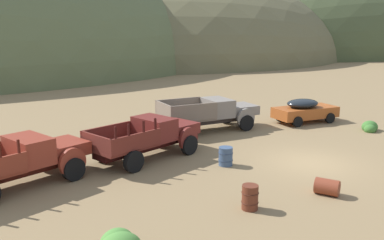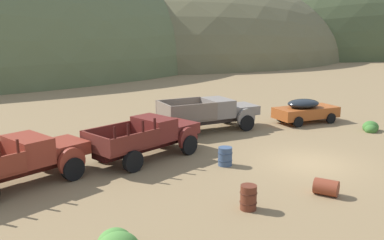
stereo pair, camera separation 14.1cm
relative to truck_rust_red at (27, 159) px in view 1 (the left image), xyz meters
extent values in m
plane|color=olive|center=(11.40, -4.45, -1.00)|extent=(300.00, 300.00, 0.00)
ellipsoid|color=brown|center=(40.32, 65.80, -1.00)|extent=(81.01, 77.67, 37.14)
ellipsoid|color=#424C2D|center=(94.65, 50.63, -1.00)|extent=(102.71, 52.62, 42.02)
cube|color=#42140D|center=(-0.40, -0.11, -0.34)|extent=(5.48, 2.44, 0.36)
cube|color=maroon|center=(1.52, 0.43, 0.12)|extent=(2.13, 2.19, 0.55)
cube|color=#B7B2A8|center=(2.29, 0.65, 0.09)|extent=(0.41, 1.21, 0.44)
cylinder|color=maroon|center=(1.59, -0.65, -0.24)|extent=(1.20, 0.50, 1.20)
cylinder|color=maroon|center=(1.01, 1.39, -0.24)|extent=(1.20, 0.50, 1.20)
cube|color=maroon|center=(0.10, 0.03, 0.37)|extent=(1.77, 2.32, 1.05)
cube|color=black|center=(0.64, 0.18, 0.58)|extent=(0.52, 1.69, 0.59)
cube|color=#42140D|center=(-0.48, -1.25, 0.91)|extent=(0.10, 0.10, 0.50)
cylinder|color=black|center=(1.61, -0.71, -0.52)|extent=(1.00, 0.53, 0.96)
cylinder|color=black|center=(1.00, 1.45, -0.52)|extent=(1.00, 0.53, 0.96)
cube|color=black|center=(5.46, 0.38, -0.34)|extent=(5.51, 2.32, 0.36)
cube|color=maroon|center=(7.40, 0.88, 0.12)|extent=(2.10, 2.16, 0.55)
cube|color=#B7B2A8|center=(8.17, 1.07, 0.09)|extent=(0.38, 1.22, 0.44)
cylinder|color=maroon|center=(7.44, -0.21, -0.24)|extent=(1.21, 0.47, 1.20)
cylinder|color=maroon|center=(6.92, 1.85, -0.24)|extent=(1.21, 0.47, 1.20)
cube|color=maroon|center=(5.96, 0.51, 0.37)|extent=(1.73, 2.31, 1.05)
cube|color=black|center=(6.51, 0.65, 0.58)|extent=(0.48, 1.71, 0.59)
cube|color=maroon|center=(4.02, 0.02, -0.10)|extent=(3.19, 2.76, 0.12)
cube|color=maroon|center=(4.29, -1.03, 0.31)|extent=(2.68, 0.77, 0.70)
cube|color=maroon|center=(3.76, 1.06, 0.31)|extent=(2.68, 0.77, 0.70)
cube|color=maroon|center=(2.75, -0.30, 0.31)|extent=(0.63, 2.11, 0.70)
cube|color=black|center=(3.22, -1.30, 0.91)|extent=(0.10, 0.10, 0.50)
cube|color=black|center=(3.89, -1.13, 0.91)|extent=(0.10, 0.10, 0.50)
cube|color=black|center=(4.69, -0.92, 0.91)|extent=(0.10, 0.10, 0.50)
cube|color=black|center=(5.35, -0.76, 0.91)|extent=(0.10, 0.10, 0.50)
cylinder|color=black|center=(7.45, -0.27, -0.52)|extent=(1.00, 0.51, 0.96)
cylinder|color=black|center=(6.90, 1.91, -0.52)|extent=(1.00, 0.51, 0.96)
cylinder|color=black|center=(4.08, -1.13, -0.52)|extent=(1.00, 0.51, 0.96)
cylinder|color=black|center=(3.52, 1.05, -0.52)|extent=(1.00, 0.51, 0.96)
cube|color=#3D322D|center=(11.14, 3.20, -0.34)|extent=(5.89, 1.64, 0.36)
cube|color=slate|center=(13.27, 2.97, 0.12)|extent=(2.02, 2.00, 0.55)
cube|color=#B7B2A8|center=(14.12, 2.88, 0.09)|extent=(0.21, 1.25, 0.44)
cylinder|color=slate|center=(12.91, 1.93, -0.24)|extent=(1.21, 0.31, 1.20)
cylinder|color=slate|center=(13.14, 4.07, -0.24)|extent=(1.21, 0.31, 1.20)
cube|color=slate|center=(11.69, 3.14, 0.37)|extent=(1.56, 2.22, 1.05)
cube|color=black|center=(12.29, 3.08, 0.58)|extent=(0.24, 1.77, 0.59)
cube|color=#746354|center=(9.56, 3.38, -0.10)|extent=(3.16, 2.48, 0.12)
cube|color=#746354|center=(9.44, 2.29, 0.44)|extent=(2.93, 0.42, 0.95)
cube|color=#746354|center=(9.67, 4.46, 0.44)|extent=(2.93, 0.42, 0.95)
cube|color=#746354|center=(8.16, 3.53, 0.44)|extent=(0.33, 2.18, 0.95)
cylinder|color=black|center=(12.90, 1.87, -0.52)|extent=(0.98, 0.38, 0.96)
cylinder|color=black|center=(13.15, 4.13, -0.52)|extent=(0.98, 0.38, 0.96)
cylinder|color=black|center=(9.19, 2.27, -0.52)|extent=(0.98, 0.38, 0.96)
cylinder|color=black|center=(9.44, 4.53, -0.52)|extent=(0.98, 0.38, 0.96)
cube|color=#A34C1E|center=(17.65, 1.54, -0.32)|extent=(4.44, 2.41, 0.68)
ellipsoid|color=black|center=(17.40, 1.57, 0.28)|extent=(2.41, 1.89, 0.57)
ellipsoid|color=#A34C1E|center=(19.53, 1.25, -0.25)|extent=(1.13, 1.56, 0.61)
cylinder|color=black|center=(18.81, 0.45, -0.66)|extent=(0.70, 0.30, 0.68)
cylinder|color=black|center=(19.08, 2.23, -0.66)|extent=(0.70, 0.30, 0.68)
cylinder|color=black|center=(16.22, 0.84, -0.66)|extent=(0.70, 0.30, 0.68)
cylinder|color=black|center=(16.49, 2.62, -0.66)|extent=(0.70, 0.30, 0.68)
cylinder|color=#5B2819|center=(5.82, -6.68, -0.57)|extent=(0.56, 0.56, 0.87)
torus|color=#401C11|center=(5.82, -6.68, -0.39)|extent=(0.60, 0.60, 0.03)
torus|color=#401C11|center=(5.82, -6.68, -0.74)|extent=(0.60, 0.60, 0.03)
cylinder|color=brown|center=(9.06, -7.29, -0.70)|extent=(0.93, 1.04, 0.61)
cylinder|color=#384C6B|center=(7.94, -2.56, -0.57)|extent=(0.63, 0.63, 0.85)
torus|color=#27354A|center=(7.94, -2.56, -0.40)|extent=(0.67, 0.67, 0.03)
torus|color=#27354A|center=(7.94, -2.56, -0.74)|extent=(0.67, 0.67, 0.03)
ellipsoid|color=#3D702D|center=(19.30, -2.12, -0.79)|extent=(1.00, 0.90, 0.75)
ellipsoid|color=#3D702D|center=(18.94, -2.39, -0.84)|extent=(0.75, 0.68, 0.58)
camera|label=1|loc=(-2.99, -16.61, 5.08)|focal=38.54mm
camera|label=2|loc=(-2.87, -16.69, 5.08)|focal=38.54mm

